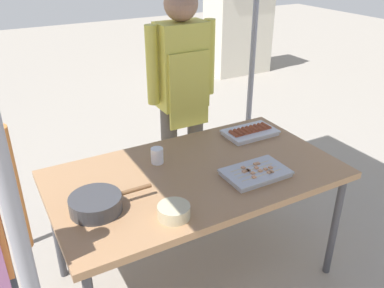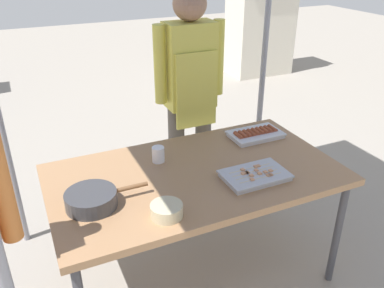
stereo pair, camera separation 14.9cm
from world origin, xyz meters
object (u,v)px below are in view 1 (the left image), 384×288
Objects in this scene: condiment_bowl at (174,211)px; neighbor_stall_left at (239,9)px; tray_grilled_sausages at (250,132)px; tray_meat_skewers at (256,173)px; drink_cup_near_edge at (157,156)px; vendor_woman at (182,86)px; cooking_wok at (96,203)px; stall_table at (196,180)px.

condiment_bowl is 4.92m from neighbor_stall_left.
tray_grilled_sausages is 0.52m from tray_meat_skewers.
tray_grilled_sausages is at bearing 3.66° from drink_cup_near_edge.
tray_meat_skewers is 0.57m from condiment_bowl.
neighbor_stall_left is at bearing -131.01° from vendor_woman.
cooking_wok is at bearing -132.54° from neighbor_stall_left.
tray_meat_skewers is 0.86× the size of cooking_wok.
vendor_woman reaches higher than stall_table.
drink_cup_near_edge is (-0.41, 0.39, 0.03)m from tray_meat_skewers.
vendor_woman reaches higher than cooking_wok.
tray_meat_skewers is at bearing -43.72° from drink_cup_near_edge.
condiment_bowl is at bearing -128.24° from neighbor_stall_left.
neighbor_stall_left is (2.49, 3.75, 0.20)m from tray_meat_skewers.
neighbor_stall_left reaches higher than tray_grilled_sausages.
cooking_wok reaches higher than condiment_bowl.
tray_grilled_sausages is at bearing 57.06° from tray_meat_skewers.
vendor_woman reaches higher than tray_grilled_sausages.
tray_meat_skewers is at bearing -123.59° from neighbor_stall_left.
tray_grilled_sausages is 1.18m from cooking_wok.
drink_cup_near_edge is 0.05× the size of neighbor_stall_left.
cooking_wok is (-0.59, -0.09, 0.10)m from stall_table.
neighbor_stall_left reaches higher than tray_meat_skewers.
tray_meat_skewers is 0.18× the size of neighbor_stall_left.
neighbor_stall_left reaches higher than stall_table.
drink_cup_near_edge is at bearing 73.86° from condiment_bowl.
stall_table is 0.43m from condiment_bowl.
neighbor_stall_left is (3.34, 3.64, 0.17)m from cooking_wok.
cooking_wok is at bearing -171.77° from stall_table.
neighbor_stall_left is (2.75, 3.56, 0.27)m from stall_table.
condiment_bowl reaches higher than tray_meat_skewers.
condiment_bowl reaches higher than stall_table.
cooking_wok is 2.66× the size of condiment_bowl.
drink_cup_near_edge is at bearing -176.34° from tray_grilled_sausages.
cooking_wok is (-1.13, -0.33, 0.02)m from tray_grilled_sausages.
stall_table is 4.56× the size of tray_meat_skewers.
tray_meat_skewers is 0.21× the size of vendor_woman.
stall_table is 0.84m from vendor_woman.
tray_meat_skewers is 4.51m from neighbor_stall_left.
tray_grilled_sausages reaches higher than stall_table.
stall_table is 0.27m from drink_cup_near_edge.
condiment_bowl is at bearing 60.43° from vendor_woman.
drink_cup_near_edge is at bearing 136.28° from tray_meat_skewers.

